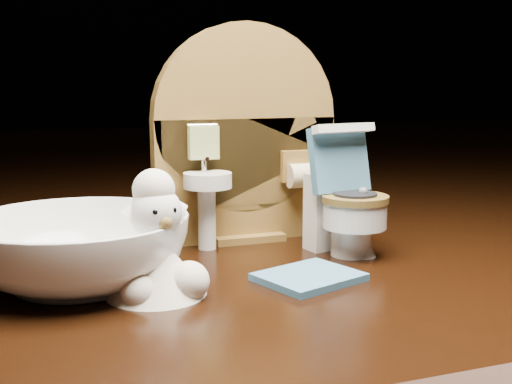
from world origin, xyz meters
The scene contains 6 objects.
backdrop_panel centered at (0.00, 0.06, 0.07)m, with size 0.13×0.05×0.15m.
toy_toilet centered at (0.05, 0.01, 0.03)m, with size 0.05×0.06×0.08m.
bath_mat centered at (0.00, -0.04, 0.00)m, with size 0.05×0.04×0.00m, color teal.
toilet_brush centered at (0.06, 0.00, 0.01)m, with size 0.02×0.02×0.05m.
plush_lamb centered at (-0.08, -0.04, 0.02)m, with size 0.05×0.05×0.07m.
ceramic_bowl centered at (-0.12, 0.00, 0.02)m, with size 0.12×0.12×0.04m, color white.
Camera 1 is at (-0.14, -0.36, 0.11)m, focal length 45.00 mm.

